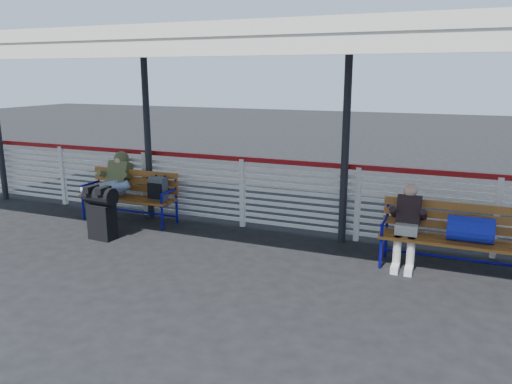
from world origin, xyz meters
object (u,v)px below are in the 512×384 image
at_px(bench_left, 137,191).
at_px(companion_person, 407,224).
at_px(luggage_stack, 101,211).
at_px(bench_right, 460,230).
at_px(traveler_man, 110,185).

height_order(bench_left, companion_person, companion_person).
xyz_separation_m(luggage_stack, bench_right, (5.34, 0.70, 0.12)).
xyz_separation_m(luggage_stack, bench_left, (-0.05, 1.04, 0.11)).
distance_m(bench_left, companion_person, 4.72).
bearing_deg(companion_person, traveler_man, -179.95).
distance_m(luggage_stack, bench_left, 1.04).
height_order(bench_right, traveler_man, traveler_man).
distance_m(luggage_stack, traveler_man, 0.81).
height_order(luggage_stack, bench_left, bench_left).
xyz_separation_m(luggage_stack, companion_person, (4.66, 0.69, 0.12)).
distance_m(bench_left, bench_right, 5.39).
bearing_deg(bench_left, companion_person, -4.22).
height_order(luggage_stack, bench_right, bench_right).
bearing_deg(traveler_man, bench_right, 0.13).
bearing_deg(luggage_stack, bench_right, 11.51).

